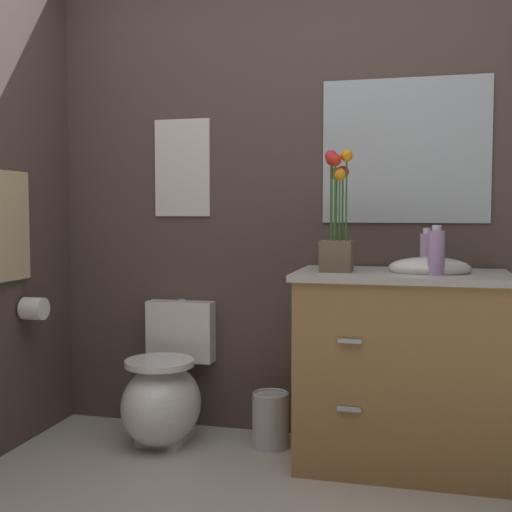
# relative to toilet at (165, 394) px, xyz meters

# --- Properties ---
(wall_back) EXTENTS (4.19, 0.05, 2.50)m
(wall_back) POSITION_rel_toilet_xyz_m (0.87, 0.30, 1.01)
(wall_back) COLOR #4C3D38
(wall_back) RESTS_ON ground_plane
(toilet) EXTENTS (0.38, 0.59, 0.69)m
(toilet) POSITION_rel_toilet_xyz_m (0.00, 0.00, 0.00)
(toilet) COLOR white
(toilet) RESTS_ON ground_plane
(vanity_cabinet) EXTENTS (0.94, 0.56, 1.06)m
(vanity_cabinet) POSITION_rel_toilet_xyz_m (1.15, -0.03, 0.21)
(vanity_cabinet) COLOR #9E7242
(vanity_cabinet) RESTS_ON ground_plane
(flower_vase) EXTENTS (0.14, 0.14, 0.55)m
(flower_vase) POSITION_rel_toilet_xyz_m (0.87, -0.08, 0.84)
(flower_vase) COLOR brown
(flower_vase) RESTS_ON vanity_cabinet
(soap_bottle) EXTENTS (0.07, 0.07, 0.21)m
(soap_bottle) POSITION_rel_toilet_xyz_m (1.30, -0.14, 0.74)
(soap_bottle) COLOR #B28CBF
(soap_bottle) RESTS_ON vanity_cabinet
(lotion_bottle) EXTENTS (0.06, 0.06, 0.20)m
(lotion_bottle) POSITION_rel_toilet_xyz_m (1.26, 0.01, 0.73)
(lotion_bottle) COLOR #B28CBF
(lotion_bottle) RESTS_ON vanity_cabinet
(trash_bin) EXTENTS (0.18, 0.18, 0.27)m
(trash_bin) POSITION_rel_toilet_xyz_m (0.53, 0.05, -0.11)
(trash_bin) COLOR #B7B7BC
(trash_bin) RESTS_ON ground_plane
(wall_poster) EXTENTS (0.31, 0.01, 0.51)m
(wall_poster) POSITION_rel_toilet_xyz_m (-0.00, 0.27, 1.14)
(wall_poster) COLOR silver
(wall_mirror) EXTENTS (0.80, 0.01, 0.70)m
(wall_mirror) POSITION_rel_toilet_xyz_m (1.15, 0.27, 1.21)
(wall_mirror) COLOR #B2BCC6
(hanging_towel) EXTENTS (0.03, 0.28, 0.52)m
(hanging_towel) POSITION_rel_toilet_xyz_m (-0.66, -0.30, 0.84)
(hanging_towel) COLOR tan
(toilet_paper_roll) EXTENTS (0.11, 0.11, 0.11)m
(toilet_paper_roll) POSITION_rel_toilet_xyz_m (-0.60, -0.20, 0.44)
(toilet_paper_roll) COLOR white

